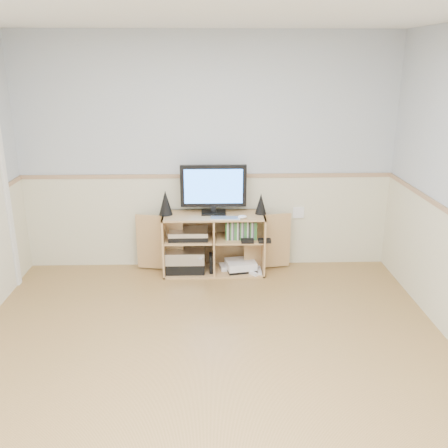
{
  "coord_description": "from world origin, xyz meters",
  "views": [
    {
      "loc": [
        0.02,
        -3.01,
        2.22
      ],
      "look_at": [
        0.15,
        1.2,
        0.82
      ],
      "focal_mm": 40.0,
      "sensor_mm": 36.0,
      "label": 1
    }
  ],
  "objects_px": {
    "media_cabinet": "(214,241)",
    "keyboard": "(225,218)",
    "monitor": "(213,187)",
    "game_consoles": "(239,266)"
  },
  "relations": [
    {
      "from": "monitor",
      "to": "keyboard",
      "type": "xyz_separation_m",
      "value": [
        0.12,
        -0.19,
        -0.28
      ]
    },
    {
      "from": "monitor",
      "to": "keyboard",
      "type": "distance_m",
      "value": 0.36
    },
    {
      "from": "media_cabinet",
      "to": "keyboard",
      "type": "height_order",
      "value": "keyboard"
    },
    {
      "from": "monitor",
      "to": "game_consoles",
      "type": "xyz_separation_m",
      "value": [
        0.28,
        -0.06,
        -0.86
      ]
    },
    {
      "from": "keyboard",
      "to": "game_consoles",
      "type": "relative_size",
      "value": 0.66
    },
    {
      "from": "media_cabinet",
      "to": "monitor",
      "type": "distance_m",
      "value": 0.6
    },
    {
      "from": "keyboard",
      "to": "game_consoles",
      "type": "bearing_deg",
      "value": 42.39
    },
    {
      "from": "game_consoles",
      "to": "monitor",
      "type": "bearing_deg",
      "value": 167.71
    },
    {
      "from": "media_cabinet",
      "to": "monitor",
      "type": "relative_size",
      "value": 2.43
    },
    {
      "from": "media_cabinet",
      "to": "monitor",
      "type": "xyz_separation_m",
      "value": [
        -0.0,
        -0.0,
        0.6
      ]
    }
  ]
}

